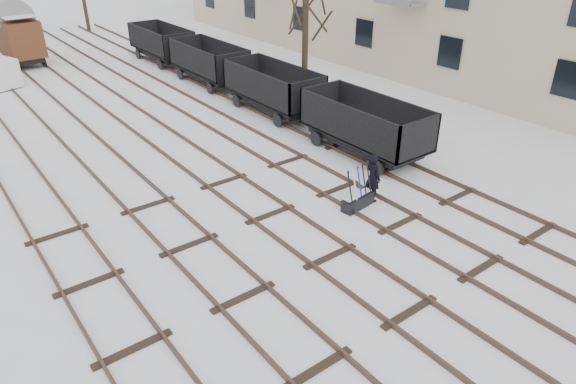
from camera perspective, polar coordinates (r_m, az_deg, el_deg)
name	(u,v)px	position (r m, az deg, el deg)	size (l,w,h in m)	color
ground	(330,257)	(15.11, 4.69, -7.24)	(120.00, 120.00, 0.00)	white
tracks	(141,122)	(25.70, -16.03, 7.46)	(13.90, 52.00, 0.16)	black
ground_frame	(358,200)	(17.52, 7.77, -0.90)	(1.34, 0.59, 1.49)	black
worker	(373,178)	(17.80, 9.40, 1.59)	(0.63, 0.42, 1.74)	black
freight_wagon_a	(364,134)	(21.42, 8.42, 6.43)	(2.26, 5.64, 2.30)	black
freight_wagon_b	(273,95)	(26.01, -1.68, 10.69)	(2.26, 5.64, 2.30)	black
freight_wagon_c	(209,68)	(31.24, -8.73, 13.41)	(2.26, 5.64, 2.30)	black
freight_wagon_d	(162,49)	(36.84, -13.80, 15.21)	(2.26, 5.64, 2.30)	black
box_van_wagon	(18,36)	(39.05, -27.77, 15.13)	(2.41, 4.34, 3.26)	black
tree_near	(305,55)	(25.98, 1.89, 14.95)	(0.30, 0.30, 5.51)	black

